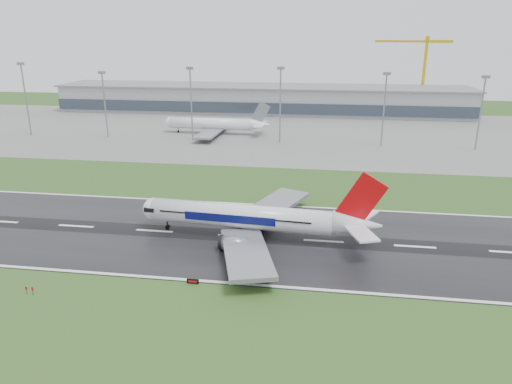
# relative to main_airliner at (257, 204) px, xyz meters

# --- Properties ---
(ground) EXTENTS (520.00, 520.00, 0.00)m
(ground) POSITION_rel_main_airliner_xyz_m (-24.66, -0.01, -8.29)
(ground) COLOR #284B1B
(ground) RESTS_ON ground
(runway) EXTENTS (400.00, 45.00, 0.10)m
(runway) POSITION_rel_main_airliner_xyz_m (-24.66, -0.01, -8.24)
(runway) COLOR black
(runway) RESTS_ON ground
(apron) EXTENTS (400.00, 130.00, 0.08)m
(apron) POSITION_rel_main_airliner_xyz_m (-24.66, 124.99, -8.25)
(apron) COLOR slate
(apron) RESTS_ON ground
(terminal) EXTENTS (240.00, 36.00, 15.00)m
(terminal) POSITION_rel_main_airliner_xyz_m (-24.66, 184.99, -0.79)
(terminal) COLOR gray
(terminal) RESTS_ON ground
(main_airliner) EXTENTS (59.23, 56.79, 16.38)m
(main_airliner) POSITION_rel_main_airliner_xyz_m (0.00, 0.00, 0.00)
(main_airliner) COLOR silver
(main_airliner) RESTS_ON runway
(parked_airliner) EXTENTS (52.84, 49.41, 15.07)m
(parked_airliner) POSITION_rel_main_airliner_xyz_m (-36.96, 115.94, -0.68)
(parked_airliner) COLOR white
(parked_airliner) RESTS_ON apron
(tower_crane) EXTENTS (43.33, 14.09, 43.75)m
(tower_crane) POSITION_rel_main_airliner_xyz_m (70.79, 199.99, 13.59)
(tower_crane) COLOR #CDA908
(tower_crane) RESTS_ON ground
(runway_sign) EXTENTS (2.25, 1.03, 1.04)m
(runway_sign) POSITION_rel_main_airliner_xyz_m (-8.75, -23.07, -7.77)
(runway_sign) COLOR black
(runway_sign) RESTS_ON ground
(floodmast_0) EXTENTS (0.64, 0.64, 31.67)m
(floodmast_0) POSITION_rel_main_airliner_xyz_m (-120.87, 99.99, 7.55)
(floodmast_0) COLOR gray
(floodmast_0) RESTS_ON ground
(floodmast_1) EXTENTS (0.64, 0.64, 28.22)m
(floodmast_1) POSITION_rel_main_airliner_xyz_m (-83.01, 99.99, 5.82)
(floodmast_1) COLOR gray
(floodmast_1) RESTS_ON ground
(floodmast_2) EXTENTS (0.64, 0.64, 30.48)m
(floodmast_2) POSITION_rel_main_airliner_xyz_m (-43.34, 99.99, 6.95)
(floodmast_2) COLOR gray
(floodmast_2) RESTS_ON ground
(floodmast_3) EXTENTS (0.64, 0.64, 30.89)m
(floodmast_3) POSITION_rel_main_airliner_xyz_m (-4.72, 99.99, 7.15)
(floodmast_3) COLOR gray
(floodmast_3) RESTS_ON ground
(floodmast_4) EXTENTS (0.64, 0.64, 29.13)m
(floodmast_4) POSITION_rel_main_airliner_xyz_m (37.84, 99.99, 6.28)
(floodmast_4) COLOR gray
(floodmast_4) RESTS_ON ground
(floodmast_5) EXTENTS (0.64, 0.64, 28.32)m
(floodmast_5) POSITION_rel_main_airliner_xyz_m (75.34, 99.99, 5.87)
(floodmast_5) COLOR gray
(floodmast_5) RESTS_ON ground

